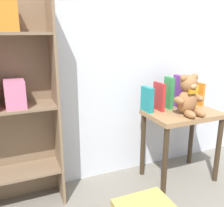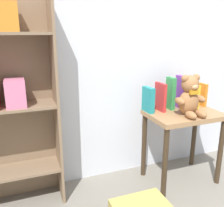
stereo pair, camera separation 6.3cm
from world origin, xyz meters
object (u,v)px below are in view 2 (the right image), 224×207
object	(u,v)px
book_standing_teal	(149,100)
book_standing_green	(170,93)
book_standing_red	(160,97)
book_standing_yellow	(192,96)
bookshelf_side	(2,93)
book_standing_purple	(182,92)
book_standing_orange	(201,94)
teddy_bear	(190,97)
display_table	(183,126)

from	to	relation	value
book_standing_teal	book_standing_green	bearing A→B (deg)	-0.38
book_standing_teal	book_standing_red	distance (m)	0.10
book_standing_red	book_standing_yellow	bearing A→B (deg)	-1.63
bookshelf_side	book_standing_purple	distance (m)	1.34
book_standing_teal	book_standing_orange	bearing A→B (deg)	-2.32
book_standing_purple	book_standing_yellow	xyz separation A→B (m)	(0.10, 0.00, -0.04)
bookshelf_side	book_standing_teal	world-z (taller)	bookshelf_side
teddy_bear	book_standing_green	distance (m)	0.19
book_standing_yellow	book_standing_orange	distance (m)	0.10
book_standing_red	book_standing_green	distance (m)	0.10
book_standing_red	book_standing_yellow	size ratio (longest dim) A/B	1.16
bookshelf_side	book_standing_green	distance (m)	1.24
book_standing_red	book_standing_purple	world-z (taller)	book_standing_purple
book_standing_teal	book_standing_purple	bearing A→B (deg)	-3.82
book_standing_green	book_standing_teal	bearing A→B (deg)	-177.25
book_standing_purple	book_standing_orange	distance (m)	0.20
book_standing_yellow	book_standing_orange	bearing A→B (deg)	2.16
book_standing_teal	book_standing_yellow	size ratio (longest dim) A/B	1.01
book_standing_purple	book_standing_yellow	bearing A→B (deg)	-0.16
bookshelf_side	book_standing_red	world-z (taller)	bookshelf_side
display_table	book_standing_red	size ratio (longest dim) A/B	2.61
book_standing_yellow	book_standing_orange	world-z (taller)	same
book_standing_red	book_standing_orange	xyz separation A→B (m)	(0.40, 0.01, -0.02)
teddy_bear	book_standing_green	xyz separation A→B (m)	(-0.04, 0.19, -0.01)
book_standing_teal	book_standing_yellow	bearing A→B (deg)	-3.50
bookshelf_side	book_standing_teal	bearing A→B (deg)	-3.19
book_standing_yellow	book_standing_green	bearing A→B (deg)	173.17
book_standing_orange	book_standing_purple	bearing A→B (deg)	-179.54
book_standing_yellow	bookshelf_side	bearing A→B (deg)	174.61
bookshelf_side	book_standing_purple	size ratio (longest dim) A/B	5.41
book_standing_green	teddy_bear	bearing A→B (deg)	-76.21
bookshelf_side	book_standing_orange	distance (m)	1.54
display_table	book_standing_red	distance (m)	0.29
teddy_bear	book_standing_green	size ratio (longest dim) A/B	1.19
book_standing_teal	book_standing_purple	xyz separation A→B (m)	(0.30, -0.01, 0.03)
display_table	teddy_bear	bearing A→B (deg)	-95.71
book_standing_teal	book_standing_green	size ratio (longest dim) A/B	0.75
bookshelf_side	book_standing_green	bearing A→B (deg)	-2.31
book_standing_teal	book_standing_orange	size ratio (longest dim) A/B	1.02
bookshelf_side	book_standing_orange	xyz separation A→B (m)	(1.54, -0.05, -0.13)
bookshelf_side	book_standing_orange	size ratio (longest dim) A/B	7.47
book_standing_orange	book_standing_green	bearing A→B (deg)	176.92
book_standing_green	book_standing_purple	distance (m)	0.10
bookshelf_side	display_table	world-z (taller)	bookshelf_side
bookshelf_side	book_standing_orange	bearing A→B (deg)	-2.05
book_standing_orange	book_standing_teal	bearing A→B (deg)	178.21
teddy_bear	book_standing_yellow	world-z (taller)	teddy_bear
teddy_bear	book_standing_orange	bearing A→B (deg)	35.33
book_standing_teal	book_standing_yellow	distance (m)	0.40
display_table	book_standing_yellow	world-z (taller)	book_standing_yellow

